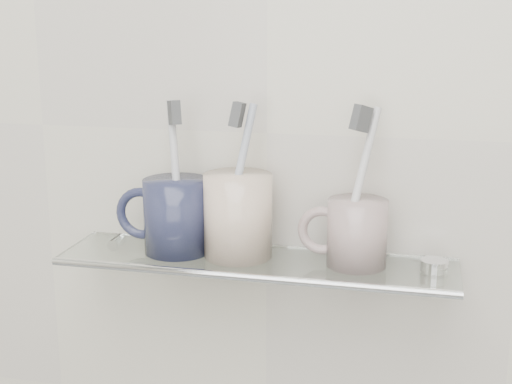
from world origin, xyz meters
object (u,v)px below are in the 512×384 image
(mug_right, at_px, (357,233))
(shelf_glass, at_px, (256,261))
(mug_left, at_px, (177,216))
(mug_center, at_px, (238,216))

(mug_right, bearing_deg, shelf_glass, 179.89)
(shelf_glass, xyz_separation_m, mug_right, (0.13, 0.00, 0.05))
(mug_left, height_order, mug_right, mug_left)
(mug_left, xyz_separation_m, mug_center, (0.08, 0.00, 0.01))
(mug_left, bearing_deg, mug_right, 4.68)
(mug_left, bearing_deg, mug_center, 4.68)
(shelf_glass, height_order, mug_center, mug_center)
(shelf_glass, relative_size, mug_right, 6.07)
(shelf_glass, xyz_separation_m, mug_center, (-0.02, 0.00, 0.06))
(mug_left, relative_size, mug_center, 0.90)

